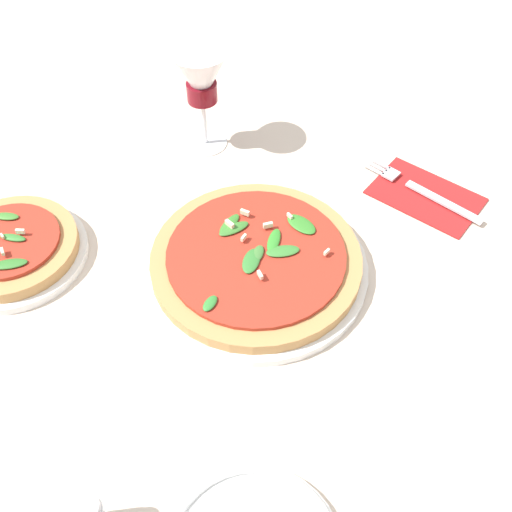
# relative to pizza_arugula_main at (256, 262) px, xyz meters

# --- Properties ---
(ground_plane) EXTENTS (6.00, 6.00, 0.00)m
(ground_plane) POSITION_rel_pizza_arugula_main_xyz_m (0.01, -0.03, -0.02)
(ground_plane) COLOR beige
(pizza_arugula_main) EXTENTS (0.30, 0.30, 0.05)m
(pizza_arugula_main) POSITION_rel_pizza_arugula_main_xyz_m (0.00, 0.00, 0.00)
(pizza_arugula_main) COLOR white
(pizza_arugula_main) RESTS_ON ground_plane
(pizza_personal_side) EXTENTS (0.20, 0.20, 0.05)m
(pizza_personal_side) POSITION_rel_pizza_arugula_main_xyz_m (0.20, 0.27, -0.00)
(pizza_personal_side) COLOR white
(pizza_personal_side) RESTS_ON ground_plane
(wine_glass) EXTENTS (0.09, 0.09, 0.17)m
(wine_glass) POSITION_rel_pizza_arugula_main_xyz_m (0.28, -0.08, 0.10)
(wine_glass) COLOR white
(wine_glass) RESTS_ON ground_plane
(napkin) EXTENTS (0.18, 0.15, 0.01)m
(napkin) POSITION_rel_pizza_arugula_main_xyz_m (-0.01, -0.30, -0.01)
(napkin) COLOR #B21E1E
(napkin) RESTS_ON ground_plane
(fork) EXTENTS (0.20, 0.07, 0.00)m
(fork) POSITION_rel_pizza_arugula_main_xyz_m (-0.01, -0.29, -0.01)
(fork) COLOR silver
(fork) RESTS_ON ground_plane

